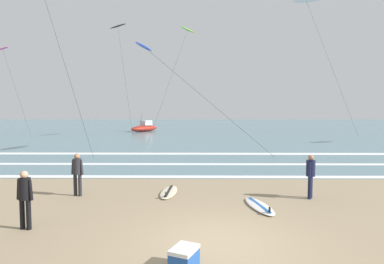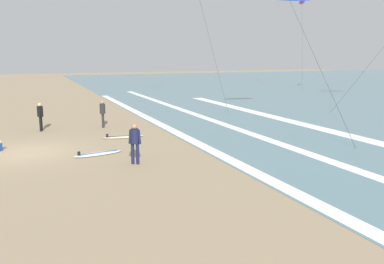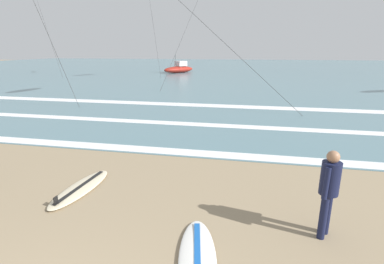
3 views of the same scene
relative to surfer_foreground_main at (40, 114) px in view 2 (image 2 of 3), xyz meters
The scene contains 10 objects.
ground_plane 5.30m from the surfer_foreground_main, ahead, with size 160.00×160.00×0.00m, color #937F60.
wave_foam_shoreline 8.33m from the surfer_foreground_main, 55.88° to the left, with size 46.47×0.59×0.01m, color white.
wave_foam_mid_break 11.68m from the surfer_foreground_main, 63.95° to the left, with size 54.99×0.63×0.01m, color white.
wave_foam_outer_break 16.12m from the surfer_foreground_main, 68.50° to the left, with size 37.31×1.00×0.01m, color white.
surfer_foreground_main is the anchor object (origin of this frame).
surfer_left_near 3.43m from the surfer_foreground_main, 86.99° to the left, with size 0.51×0.32×1.60m.
surfer_mid_group 9.32m from the surfer_foreground_main, 19.73° to the left, with size 0.34×0.48×1.60m.
surfboard_foreground_flat 5.32m from the surfer_foreground_main, 47.21° to the left, with size 0.74×2.14×0.25m.
surfboard_right_spare 7.07m from the surfer_foreground_main, 16.85° to the left, with size 0.99×2.18×0.25m.
kite_magenta_high_left 38.54m from the surfer_foreground_main, 120.93° to the left, with size 6.17×4.20×10.92m.
Camera 2 is at (18.41, 0.23, 4.19)m, focal length 37.27 mm.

